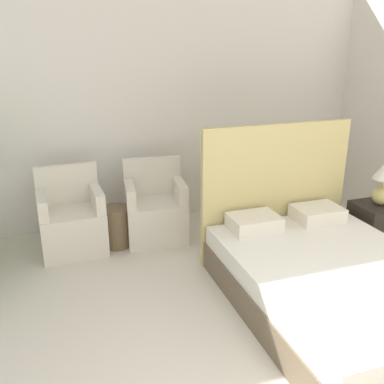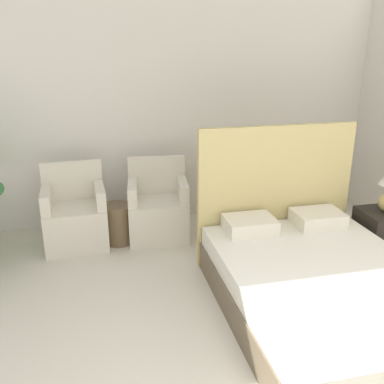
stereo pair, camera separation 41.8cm
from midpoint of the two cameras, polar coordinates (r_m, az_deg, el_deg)
The scene contains 6 objects.
wall_back at distance 5.27m, azimuth -4.75°, elevation 11.33°, with size 10.00×0.06×2.90m.
bed at distance 3.87m, azimuth 19.79°, elevation -11.50°, with size 1.63×2.23×1.43m.
armchair_near_window_left at distance 4.89m, azimuth -12.92°, elevation -3.67°, with size 0.69×0.60×0.92m.
armchair_near_window_right at distance 4.97m, azimuth -2.11°, elevation -2.80°, with size 0.73×0.65×0.92m.
nightstand at distance 5.01m, azimuth 26.31°, elevation -5.21°, with size 0.50×0.43×0.54m.
side_table at distance 4.92m, azimuth -7.41°, elevation -4.24°, with size 0.34×0.34×0.45m.
Camera 2 is at (-0.56, -1.35, 2.19)m, focal length 40.00 mm.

